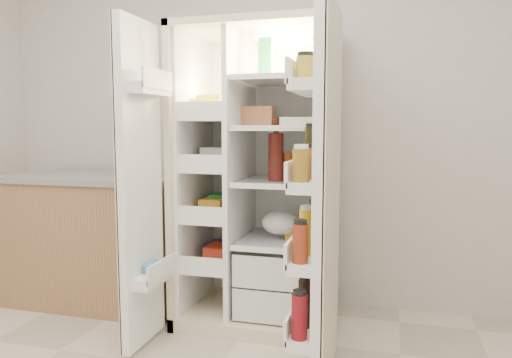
# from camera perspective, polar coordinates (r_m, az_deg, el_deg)

# --- Properties ---
(wall_back) EXTENTS (4.00, 0.02, 2.70)m
(wall_back) POSITION_cam_1_polar(r_m,az_deg,el_deg) (3.35, 1.60, 8.60)
(wall_back) COLOR silver
(wall_back) RESTS_ON floor
(refrigerator) EXTENTS (0.92, 0.70, 1.80)m
(refrigerator) POSITION_cam_1_polar(r_m,az_deg,el_deg) (3.03, 0.83, -2.62)
(refrigerator) COLOR beige
(refrigerator) RESTS_ON floor
(freezer_door) EXTENTS (0.15, 0.40, 1.72)m
(freezer_door) POSITION_cam_1_polar(r_m,az_deg,el_deg) (2.65, -13.40, -0.85)
(freezer_door) COLOR white
(freezer_door) RESTS_ON floor
(fridge_door) EXTENTS (0.17, 0.58, 1.72)m
(fridge_door) POSITION_cam_1_polar(r_m,az_deg,el_deg) (2.25, 7.84, -2.38)
(fridge_door) COLOR white
(fridge_door) RESTS_ON floor
(kitchen_counter) EXTENTS (1.22, 0.65, 0.88)m
(kitchen_counter) POSITION_cam_1_polar(r_m,az_deg,el_deg) (3.52, -17.71, -6.66)
(kitchen_counter) COLOR #A57352
(kitchen_counter) RESTS_ON floor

